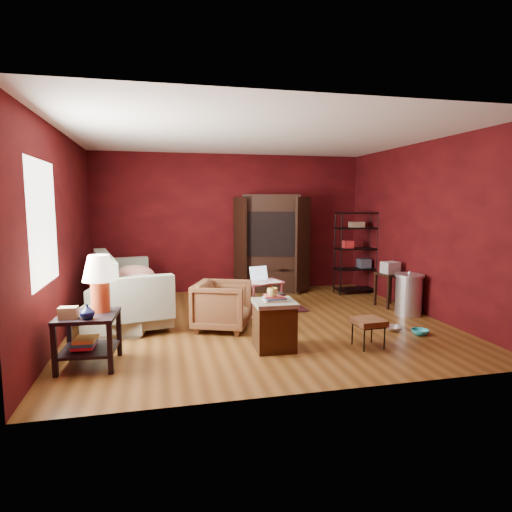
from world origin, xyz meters
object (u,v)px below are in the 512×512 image
(armchair, at_px, (222,303))
(hamper, at_px, (274,324))
(sofa, at_px, (129,292))
(side_table, at_px, (94,300))
(tv_armoire, at_px, (272,241))
(wire_shelving, at_px, (356,249))
(laptop_desk, at_px, (262,284))

(armchair, relative_size, hamper, 1.08)
(sofa, relative_size, armchair, 2.80)
(side_table, relative_size, hamper, 1.75)
(hamper, bearing_deg, side_table, -179.61)
(tv_armoire, bearing_deg, hamper, -87.05)
(sofa, distance_m, hamper, 2.66)
(wire_shelving, bearing_deg, armchair, -147.40)
(side_table, xyz_separation_m, tv_armoire, (2.99, 3.47, 0.29))
(side_table, bearing_deg, hamper, 0.39)
(side_table, relative_size, laptop_desk, 1.65)
(sofa, height_order, tv_armoire, tv_armoire)
(sofa, height_order, side_table, side_table)
(sofa, height_order, armchair, sofa)
(laptop_desk, relative_size, wire_shelving, 0.46)
(armchair, bearing_deg, hamper, -131.00)
(tv_armoire, bearing_deg, laptop_desk, -92.69)
(sofa, relative_size, tv_armoire, 1.08)
(tv_armoire, bearing_deg, sofa, -133.00)
(laptop_desk, height_order, tv_armoire, tv_armoire)
(laptop_desk, bearing_deg, hamper, -114.98)
(side_table, xyz_separation_m, hamper, (2.11, 0.01, -0.42))
(side_table, distance_m, laptop_desk, 3.03)
(sofa, height_order, wire_shelving, wire_shelving)
(side_table, bearing_deg, laptop_desk, 37.44)
(side_table, height_order, wire_shelving, wire_shelving)
(sofa, bearing_deg, side_table, -177.53)
(sofa, xyz_separation_m, laptop_desk, (2.15, -0.07, 0.05))
(hamper, bearing_deg, laptop_desk, 80.92)
(side_table, xyz_separation_m, wire_shelving, (4.58, 2.85, 0.15))
(tv_armoire, relative_size, wire_shelving, 1.21)
(hamper, xyz_separation_m, tv_armoire, (0.89, 3.46, 0.71))
(side_table, distance_m, hamper, 2.15)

